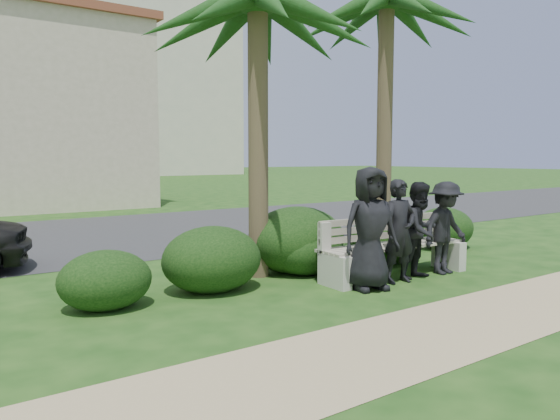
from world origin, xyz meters
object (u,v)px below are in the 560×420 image
Objects in this scene: man_a at (370,229)px; man_b at (400,231)px; man_c at (420,230)px; park_bench at (394,251)px; man_d at (445,228)px; palm_right at (387,2)px; palm_left at (258,1)px.

man_b is at bearing 18.27° from man_a.
man_a is at bearing 174.78° from man_c.
man_d reaches higher than park_bench.
palm_right reaches higher than man_a.
park_bench is 0.98m from man_d.
palm_left is (-2.60, 1.66, 3.58)m from man_d.
park_bench is at bearing 36.15° from man_a.
man_a is 1.13× the size of man_b.
man_c is (0.25, -0.33, 0.35)m from park_bench.
palm_left is (-1.99, 1.65, 3.58)m from man_c.
park_bench is 4.49m from palm_left.
man_d is at bearing 6.06° from man_b.
palm_right is (2.81, 2.39, 4.17)m from man_a.
man_d is at bearing -18.23° from park_bench.
man_a is at bearing -169.24° from man_b.
man_d is (0.61, -0.01, -0.00)m from man_c.
man_a is 1.17× the size of man_d.
palm_right is at bearing 54.56° from man_a.
man_b is 0.30× the size of palm_left.
palm_left reaches higher than park_bench.
park_bench is at bearing -132.95° from palm_right.
man_b is at bearing -47.69° from palm_left.
man_c is 0.61m from man_d.
palm_left reaches higher than man_c.
man_a is 1.79m from man_d.
park_bench is at bearing -37.16° from palm_left.
palm_left is at bearing 138.98° from man_b.
palm_right is at bearing 10.77° from palm_left.
palm_left is at bearing 129.61° from man_a.
man_b reaches higher than park_bench.
palm_left is 0.88× the size of palm_right.
palm_left is at bearing -169.23° from palm_right.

